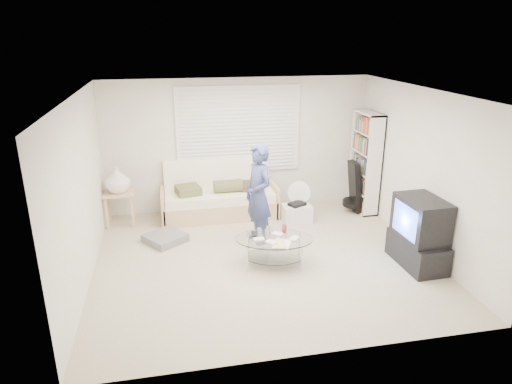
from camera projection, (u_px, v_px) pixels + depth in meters
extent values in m
plane|color=tan|center=(263.00, 259.00, 6.98)|extent=(5.00, 5.00, 0.00)
cube|color=beige|center=(239.00, 145.00, 8.64)|extent=(5.00, 0.02, 2.50)
cube|color=beige|center=(312.00, 251.00, 4.48)|extent=(5.00, 0.02, 2.50)
cube|color=beige|center=(81.00, 192.00, 6.10)|extent=(0.02, 4.50, 2.50)
cube|color=beige|center=(422.00, 171.00, 7.02)|extent=(0.02, 4.50, 2.50)
cube|color=white|center=(264.00, 93.00, 6.14)|extent=(5.00, 4.50, 0.02)
cube|color=white|center=(239.00, 130.00, 8.51)|extent=(2.32, 0.06, 1.62)
cube|color=black|center=(239.00, 130.00, 8.50)|extent=(2.20, 0.01, 1.50)
cube|color=silver|center=(239.00, 130.00, 8.48)|extent=(2.16, 0.04, 1.50)
cube|color=silver|center=(239.00, 130.00, 8.49)|extent=(2.32, 0.08, 1.62)
cube|color=tan|center=(220.00, 208.00, 8.53)|extent=(2.07, 0.83, 0.33)
cube|color=#F1E7CA|center=(219.00, 196.00, 8.43)|extent=(1.99, 0.77, 0.17)
cube|color=#F1E7CA|center=(217.00, 174.00, 8.65)|extent=(1.99, 0.23, 0.63)
cube|color=tan|center=(163.00, 205.00, 8.30)|extent=(0.06, 0.83, 0.58)
cube|color=tan|center=(273.00, 198.00, 8.68)|extent=(0.06, 0.83, 0.58)
cube|color=#4A522A|center=(188.00, 190.00, 8.25)|extent=(0.49, 0.49, 0.14)
cylinder|color=#4A522A|center=(228.00, 186.00, 8.34)|extent=(0.52, 0.23, 0.23)
cube|color=#4D3426|center=(252.00, 186.00, 8.50)|extent=(0.43, 0.43, 0.12)
cube|color=slate|center=(165.00, 238.00, 7.52)|extent=(0.79, 0.79, 0.13)
cube|color=tan|center=(119.00, 193.00, 8.01)|extent=(0.54, 0.43, 0.04)
cube|color=tan|center=(107.00, 213.00, 7.93)|extent=(0.04, 0.04, 0.59)
cube|color=tan|center=(133.00, 212.00, 8.01)|extent=(0.04, 0.04, 0.59)
cube|color=tan|center=(109.00, 207.00, 8.23)|extent=(0.04, 0.04, 0.59)
cube|color=tan|center=(133.00, 205.00, 8.31)|extent=(0.04, 0.04, 0.59)
imported|color=white|center=(117.00, 180.00, 7.93)|extent=(0.44, 0.44, 0.46)
cube|color=white|center=(366.00, 162.00, 8.60)|extent=(0.30, 0.80, 1.89)
cube|color=black|center=(355.00, 187.00, 8.61)|extent=(0.23, 0.35, 0.98)
cylinder|color=black|center=(352.00, 203.00, 8.72)|extent=(0.35, 0.36, 0.13)
cylinder|color=white|center=(298.00, 216.00, 8.55)|extent=(0.28, 0.28, 0.03)
cylinder|color=white|center=(298.00, 207.00, 8.49)|extent=(0.04, 0.04, 0.36)
cylinder|color=white|center=(298.00, 192.00, 8.39)|extent=(0.44, 0.26, 0.42)
cylinder|color=white|center=(298.00, 192.00, 8.39)|extent=(0.12, 0.10, 0.11)
cube|color=white|center=(297.00, 213.00, 8.30)|extent=(0.52, 0.37, 0.31)
cube|color=black|center=(297.00, 204.00, 8.24)|extent=(0.35, 0.31, 0.05)
cube|color=black|center=(417.00, 251.00, 6.74)|extent=(0.54, 0.97, 0.42)
cube|color=black|center=(421.00, 219.00, 6.57)|extent=(0.56, 0.81, 0.61)
cube|color=#5877F5|center=(405.00, 220.00, 6.52)|extent=(0.04, 0.61, 0.47)
ellipsoid|color=silver|center=(274.00, 239.00, 6.68)|extent=(1.26, 0.94, 0.02)
ellipsoid|color=silver|center=(274.00, 256.00, 6.78)|extent=(0.96, 0.72, 0.01)
cylinder|color=silver|center=(247.00, 259.00, 6.54)|extent=(0.03, 0.03, 0.39)
cylinder|color=silver|center=(302.00, 259.00, 6.53)|extent=(0.03, 0.03, 0.39)
cylinder|color=silver|center=(248.00, 245.00, 6.97)|extent=(0.03, 0.03, 0.39)
cylinder|color=silver|center=(299.00, 245.00, 6.96)|extent=(0.03, 0.03, 0.39)
cube|color=white|center=(259.00, 240.00, 6.59)|extent=(0.16, 0.11, 0.04)
cube|color=white|center=(278.00, 234.00, 6.77)|extent=(0.18, 0.18, 0.04)
cube|color=white|center=(294.00, 239.00, 6.62)|extent=(0.18, 0.18, 0.04)
cube|color=white|center=(271.00, 243.00, 6.50)|extent=(0.17, 0.19, 0.04)
cylinder|color=silver|center=(269.00, 230.00, 6.83)|extent=(0.07, 0.07, 0.11)
cylinder|color=#B42F37|center=(284.00, 229.00, 6.85)|extent=(0.07, 0.07, 0.12)
cube|color=black|center=(253.00, 234.00, 6.79)|extent=(0.06, 0.18, 0.02)
cube|color=white|center=(282.00, 244.00, 6.50)|extent=(0.33, 0.37, 0.01)
cube|color=#C9C562|center=(278.00, 244.00, 6.48)|extent=(0.24, 0.30, 0.01)
imported|color=navy|center=(258.00, 195.00, 7.28)|extent=(0.57, 0.69, 1.64)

